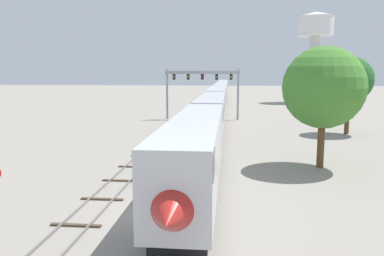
{
  "coord_description": "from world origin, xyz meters",
  "views": [
    {
      "loc": [
        4.06,
        -19.57,
        7.66
      ],
      "look_at": [
        1.0,
        12.0,
        3.0
      ],
      "focal_mm": 35.75,
      "sensor_mm": 36.0,
      "label": 1
    }
  ],
  "objects_px": {
    "passenger_train": "(219,97)",
    "signal_gantry": "(202,82)",
    "trackside_tree_left": "(324,88)",
    "trackside_tree_mid": "(349,80)",
    "water_tower": "(315,33)"
  },
  "relations": [
    {
      "from": "passenger_train",
      "to": "signal_gantry",
      "type": "distance_m",
      "value": 17.59
    },
    {
      "from": "signal_gantry",
      "to": "passenger_train",
      "type": "bearing_deg",
      "value": 82.51
    },
    {
      "from": "trackside_tree_left",
      "to": "trackside_tree_mid",
      "type": "distance_m",
      "value": 19.09
    },
    {
      "from": "signal_gantry",
      "to": "trackside_tree_left",
      "type": "bearing_deg",
      "value": -69.07
    },
    {
      "from": "passenger_train",
      "to": "signal_gantry",
      "type": "height_order",
      "value": "signal_gantry"
    },
    {
      "from": "passenger_train",
      "to": "signal_gantry",
      "type": "bearing_deg",
      "value": -97.49
    },
    {
      "from": "water_tower",
      "to": "trackside_tree_left",
      "type": "xyz_separation_m",
      "value": [
        -13.91,
        -69.6,
        -10.88
      ]
    },
    {
      "from": "water_tower",
      "to": "trackside_tree_mid",
      "type": "distance_m",
      "value": 53.43
    },
    {
      "from": "passenger_train",
      "to": "trackside_tree_mid",
      "type": "xyz_separation_m",
      "value": [
        16.71,
        -30.1,
        4.07
      ]
    },
    {
      "from": "passenger_train",
      "to": "trackside_tree_left",
      "type": "relative_size",
      "value": 13.51
    },
    {
      "from": "trackside_tree_left",
      "to": "trackside_tree_mid",
      "type": "xyz_separation_m",
      "value": [
        7.24,
        17.67,
        0.25
      ]
    },
    {
      "from": "signal_gantry",
      "to": "trackside_tree_left",
      "type": "xyz_separation_m",
      "value": [
        11.72,
        -30.66,
        0.42
      ]
    },
    {
      "from": "signal_gantry",
      "to": "trackside_tree_left",
      "type": "distance_m",
      "value": 32.82
    },
    {
      "from": "signal_gantry",
      "to": "trackside_tree_mid",
      "type": "relative_size",
      "value": 1.26
    },
    {
      "from": "signal_gantry",
      "to": "trackside_tree_left",
      "type": "height_order",
      "value": "trackside_tree_left"
    }
  ]
}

